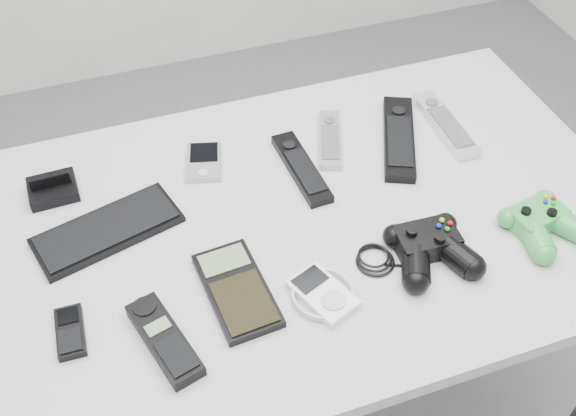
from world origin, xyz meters
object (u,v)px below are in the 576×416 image
object	(u,v)px
pda	(204,161)
mp3_player	(323,293)
remote_silver_b	(445,124)
desk	(316,239)
remote_silver_a	(330,139)
pda_keyboard	(107,229)
cordless_handset	(164,339)
calculator	(237,289)
controller_black	(430,246)
controller_green	(542,221)
mobile_phone	(70,332)
remote_black_b	(399,137)
remote_black_a	(301,167)

from	to	relation	value
pda	mp3_player	bearing A→B (deg)	-59.39
remote_silver_b	desk	bearing A→B (deg)	-156.05
desk	remote_silver_a	world-z (taller)	remote_silver_a
pda_keyboard	mp3_player	xyz separation A→B (m)	(0.32, -0.27, 0.00)
desk	cordless_handset	size ratio (longest dim) A/B	6.98
calculator	mp3_player	distance (m)	0.14
desk	pda	world-z (taller)	pda
pda_keyboard	controller_black	xyz separation A→B (m)	(0.53, -0.24, 0.02)
controller_green	cordless_handset	bearing A→B (deg)	170.51
mp3_player	controller_black	size ratio (longest dim) A/B	0.44
pda	desk	bearing A→B (deg)	-35.82
desk	remote_silver_a	bearing A→B (deg)	61.71
mobile_phone	mp3_player	bearing A→B (deg)	-7.01
controller_black	controller_green	distance (m)	0.22
calculator	controller_black	xyz separation A→B (m)	(0.34, -0.03, 0.02)
mp3_player	cordless_handset	bearing A→B (deg)	158.89
desk	mobile_phone	size ratio (longest dim) A/B	12.34
mobile_phone	controller_black	distance (m)	0.62
cordless_handset	mp3_player	world-z (taller)	cordless_handset
cordless_handset	pda_keyboard	bearing A→B (deg)	84.97
pda	remote_silver_b	size ratio (longest dim) A/B	0.49
remote_black_b	remote_black_a	bearing A→B (deg)	-151.00
remote_black_a	mobile_phone	size ratio (longest dim) A/B	2.15
remote_silver_b	mp3_player	world-z (taller)	remote_silver_b
remote_silver_a	remote_silver_b	world-z (taller)	remote_silver_b
pda_keyboard	desk	bearing A→B (deg)	-27.51
pda_keyboard	pda	distance (m)	0.24
desk	controller_green	distance (m)	0.42
remote_silver_a	calculator	xyz separation A→B (m)	(-0.29, -0.31, 0.00)
remote_silver_a	controller_green	world-z (taller)	controller_green
remote_silver_b	controller_green	size ratio (longest dim) A/B	1.47
cordless_handset	mp3_player	bearing A→B (deg)	-14.81
cordless_handset	remote_black_b	bearing A→B (deg)	14.46
remote_silver_b	mp3_player	size ratio (longest dim) A/B	1.92
desk	calculator	bearing A→B (deg)	-146.81
remote_silver_b	pda_keyboard	bearing A→B (deg)	-174.01
remote_silver_b	cordless_handset	size ratio (longest dim) A/B	1.28
remote_black_b	cordless_handset	size ratio (longest dim) A/B	1.48
remote_silver_b	controller_black	bearing A→B (deg)	-121.87
pda	mobile_phone	xyz separation A→B (m)	(-0.30, -0.32, -0.00)
pda_keyboard	controller_black	world-z (taller)	controller_black
desk	pda	bearing A→B (deg)	128.98
calculator	remote_black_a	bearing A→B (deg)	45.85
remote_silver_a	controller_green	size ratio (longest dim) A/B	1.17
pda_keyboard	calculator	bearing A→B (deg)	-63.56
cordless_handset	pda	bearing A→B (deg)	51.85
remote_silver_b	mobile_phone	world-z (taller)	remote_silver_b
remote_black_b	pda_keyboard	bearing A→B (deg)	-150.56
remote_black_a	controller_green	bearing A→B (deg)	-41.93
remote_silver_a	remote_black_a	size ratio (longest dim) A/B	0.83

